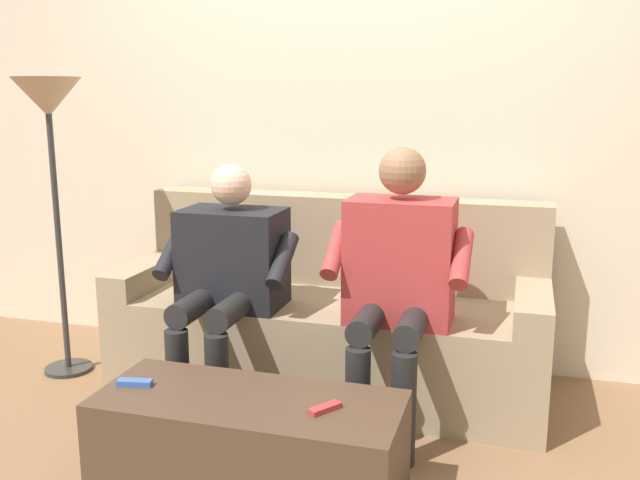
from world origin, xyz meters
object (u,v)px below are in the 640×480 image
remote_red (325,408)px  floor_lamp (49,120)px  person_right_seated (228,269)px  couch (331,320)px  remote_blue (135,383)px  person_left_seated (398,272)px  coffee_table (250,449)px

remote_red → floor_lamp: bearing=-83.0°
person_right_seated → remote_red: bearing=132.0°
couch → remote_blue: couch is taller
remote_blue → floor_lamp: 1.53m
couch → person_left_seated: 0.64m
remote_blue → floor_lamp: bearing=126.5°
couch → remote_blue: size_ratio=16.30×
person_left_seated → person_right_seated: person_left_seated is taller
remote_red → person_left_seated: bearing=-153.5°
remote_blue → remote_red: (-0.71, 0.00, -0.00)m
couch → remote_red: 1.13m
floor_lamp → person_right_seated: bearing=173.4°
person_left_seated → person_right_seated: (0.77, -0.00, -0.05)m
coffee_table → floor_lamp: floor_lamp is taller
coffee_table → person_right_seated: (0.39, -0.72, 0.45)m
floor_lamp → coffee_table: bearing=148.5°
coffee_table → remote_red: size_ratio=8.95×
person_left_seated → remote_red: (0.10, 0.74, -0.29)m
person_left_seated → remote_blue: size_ratio=9.60×
person_left_seated → person_right_seated: size_ratio=1.09×
couch → floor_lamp: size_ratio=1.37×
couch → coffee_table: (0.00, 1.07, -0.13)m
remote_red → remote_blue: bearing=-55.8°
couch → remote_red: bearing=104.4°
person_right_seated → couch: bearing=-137.7°
person_left_seated → remote_red: size_ratio=10.06×
person_right_seated → floor_lamp: 1.17m
remote_blue → person_left_seated: bearing=31.2°
coffee_table → person_left_seated: (-0.39, -0.71, 0.49)m
couch → coffee_table: size_ratio=1.91×
coffee_table → person_left_seated: 0.95m
couch → floor_lamp: floor_lamp is taller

